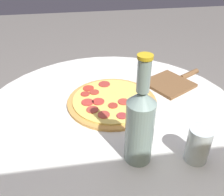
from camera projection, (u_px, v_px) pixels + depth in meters
table at (111, 144)px, 0.92m from camera, size 0.91×0.91×0.69m
pizza at (112, 101)px, 0.88m from camera, size 0.32×0.32×0.02m
beer_bottle at (140, 124)px, 0.61m from camera, size 0.07×0.07×0.30m
pizza_paddle at (172, 82)px, 1.00m from camera, size 0.27×0.21×0.02m
drinking_glass at (198, 145)px, 0.64m from camera, size 0.06×0.06×0.10m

